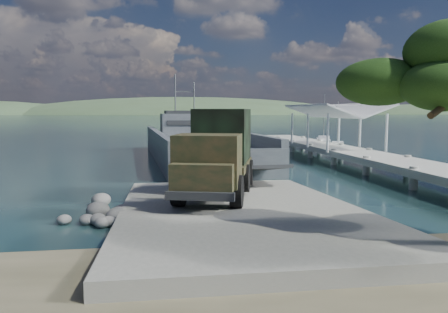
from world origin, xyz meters
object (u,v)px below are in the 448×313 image
at_px(pier, 339,144).
at_px(military_truck, 219,152).
at_px(sailboat_near, 337,147).
at_px(landing_craft, 198,151).
at_px(sailboat_far, 324,141).
at_px(soldier, 180,185).

bearing_deg(pier, military_truck, -128.64).
distance_m(military_truck, sailboat_near, 33.60).
relative_size(landing_craft, sailboat_far, 4.64).
height_order(landing_craft, military_truck, landing_craft).
bearing_deg(pier, sailboat_far, 72.78).
height_order(soldier, sailboat_far, sailboat_far).
bearing_deg(soldier, sailboat_near, 39.17).
bearing_deg(landing_craft, soldier, -101.08).
height_order(landing_craft, sailboat_near, landing_craft).
bearing_deg(military_truck, sailboat_near, 73.35).
bearing_deg(pier, landing_craft, 164.60).
bearing_deg(soldier, sailboat_far, 43.49).
relative_size(pier, sailboat_far, 6.23).
relative_size(pier, soldier, 25.17).
bearing_deg(sailboat_far, pier, -88.97).
distance_m(landing_craft, sailboat_far, 24.96).
distance_m(military_truck, sailboat_far, 41.57).
bearing_deg(military_truck, sailboat_far, 77.87).
bearing_deg(sailboat_near, landing_craft, -136.32).
relative_size(landing_craft, military_truck, 3.45).
distance_m(landing_craft, sailboat_near, 19.15).
xyz_separation_m(landing_craft, sailboat_far, (18.93, 16.27, -0.41)).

